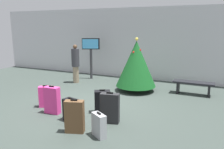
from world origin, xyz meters
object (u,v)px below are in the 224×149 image
Objects in this scene: suitcase_1 at (52,100)px; suitcase_6 at (102,102)px; holiday_tree at (136,64)px; waiting_bench at (193,85)px; suitcase_3 at (99,125)px; flight_info_kiosk at (91,51)px; suitcase_2 at (75,117)px; suitcase_4 at (71,110)px; suitcase_5 at (46,97)px; traveller_0 at (76,63)px; suitcase_0 at (110,108)px.

suitcase_6 is (1.28, 0.68, -0.07)m from suitcase_1.
waiting_bench is (2.10, 0.41, -0.71)m from holiday_tree.
suitcase_3 is at bearing -20.28° from suitcase_1.
suitcase_2 is (2.49, -5.11, -0.94)m from flight_info_kiosk.
suitcase_1 is at bearing 149.66° from suitcase_2.
waiting_bench is 1.75× the size of suitcase_1.
suitcase_4 is (-0.63, -3.46, -0.77)m from holiday_tree.
holiday_tree is 3.58m from suitcase_5.
suitcase_2 is at bearing -92.05° from holiday_tree.
suitcase_2 is at bearing -90.23° from suitcase_6.
waiting_bench is 5.24m from suitcase_5.
flight_info_kiosk is at bearing 77.26° from traveller_0.
holiday_tree is 2.25m from waiting_bench.
traveller_0 reaches higher than suitcase_3.
suitcase_1 reaches higher than suitcase_2.
suitcase_0 is at bearing 97.86° from suitcase_3.
flight_info_kiosk is 4.19m from suitcase_5.
suitcase_5 is (-2.33, 0.24, -0.07)m from suitcase_0.
suitcase_1 is at bearing -176.38° from suitcase_0.
suitcase_2 is (2.71, -4.13, -0.50)m from traveller_0.
flight_info_kiosk is at bearing 99.57° from suitcase_5.
suitcase_5 is (-1.82, 1.10, -0.06)m from suitcase_2.
suitcase_6 is at bearing 28.07° from suitcase_1.
suitcase_0 reaches higher than suitcase_4.
waiting_bench is at bearing 64.11° from suitcase_0.
holiday_tree reaches higher than waiting_bench.
suitcase_3 is (0.63, 0.04, -0.12)m from suitcase_2.
suitcase_1 is 2.02m from suitcase_3.
holiday_tree is at bearing -2.55° from traveller_0.
suitcase_1 is at bearing 165.49° from suitcase_4.
holiday_tree is 3.60m from suitcase_4.
suitcase_3 is at bearing -50.72° from traveller_0.
flight_info_kiosk is (-2.64, 1.11, 0.26)m from holiday_tree.
suitcase_6 is (-2.23, -2.99, -0.03)m from waiting_bench.
suitcase_5 is (0.90, -3.03, -0.56)m from traveller_0.
flight_info_kiosk is 3.05× the size of suitcase_4.
suitcase_5 reaches higher than waiting_bench.
suitcase_3 is (-1.61, -4.37, -0.08)m from waiting_bench.
flight_info_kiosk reaches higher than suitcase_0.
suitcase_5 is (-1.33, 0.56, 0.03)m from suitcase_4.
suitcase_2 is 1.19× the size of suitcase_6.
flight_info_kiosk is at bearing 121.61° from suitcase_3.
suitcase_1 is 1.45m from suitcase_6.
waiting_bench is 2.28× the size of suitcase_4.
suitcase_1 reaches higher than waiting_bench.
waiting_bench is 2.10× the size of suitcase_6.
traveller_0 is (-0.22, -0.98, -0.44)m from flight_info_kiosk.
suitcase_6 is at bearing 61.07° from suitcase_4.
suitcase_6 is (2.72, -2.70, -0.57)m from traveller_0.
suitcase_2 is at bearing -31.15° from suitcase_5.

